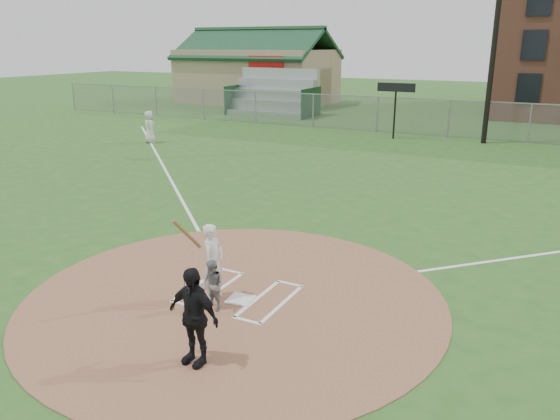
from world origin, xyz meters
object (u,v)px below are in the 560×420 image
at_px(catcher, 213,286).
at_px(ondeck_player, 149,127).
at_px(home_plate, 241,299).
at_px(umpire, 193,316).
at_px(batter_at_plate, 213,261).

relative_size(catcher, ondeck_player, 0.61).
bearing_deg(home_plate, umpire, -77.49).
distance_m(catcher, ondeck_player, 19.22).
distance_m(catcher, umpire, 1.83).
relative_size(home_plate, batter_at_plate, 0.27).
bearing_deg(catcher, umpire, -50.46).
bearing_deg(catcher, home_plate, 80.35).
bearing_deg(ondeck_player, home_plate, 172.03).
bearing_deg(home_plate, batter_at_plate, -164.30).
xyz_separation_m(umpire, ondeck_player, (-13.97, 15.58, -0.02)).
height_order(home_plate, ondeck_player, ondeck_player).
distance_m(ondeck_player, batter_at_plate, 18.73).
bearing_deg(batter_at_plate, home_plate, 15.70).
distance_m(home_plate, catcher, 0.79).
bearing_deg(ondeck_player, umpire, 168.69).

